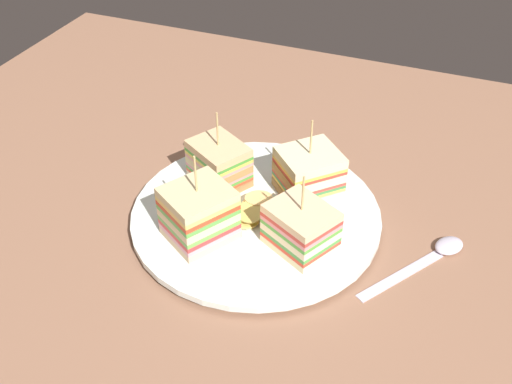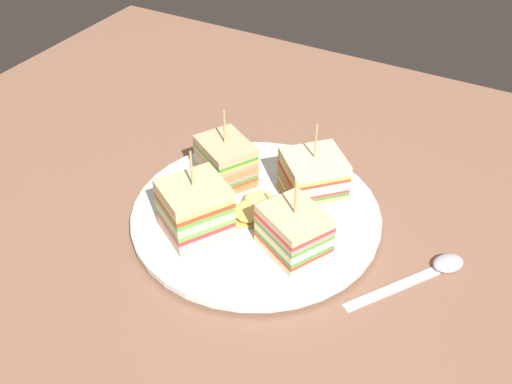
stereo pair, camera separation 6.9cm
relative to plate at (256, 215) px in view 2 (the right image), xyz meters
The scene contains 8 objects.
ground_plane 1.82cm from the plate, ahead, with size 113.98×95.71×1.80cm, color #8B6149.
plate is the anchor object (origin of this frame).
sandwich_wedge_0 8.24cm from the plate, 151.78° to the left, with size 8.93×8.38×9.67cm.
sandwich_wedge_1 8.32cm from the plate, 126.46° to the right, with size 9.43×9.43×10.29cm.
sandwich_wedge_2 8.29cm from the plate, 31.03° to the right, with size 8.84×8.26×10.10cm.
sandwich_wedge_3 8.50cm from the plate, 54.76° to the left, with size 9.13×9.35×11.05cm.
chip_pile 1.73cm from the plate, 84.38° to the left, with size 5.51×6.69×2.01cm.
spoon 21.33cm from the plate, behind, with size 10.33×13.91×1.00cm.
Camera 2 is at (-26.29, 47.53, 47.91)cm, focal length 41.74 mm.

